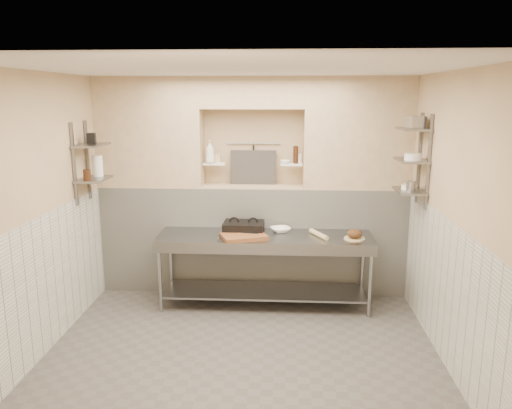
# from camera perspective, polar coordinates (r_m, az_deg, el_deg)

# --- Properties ---
(floor) EXTENTS (4.00, 3.90, 0.10)m
(floor) POSITION_cam_1_polar(r_m,az_deg,el_deg) (5.34, -1.60, -16.97)
(floor) COLOR #4C4743
(floor) RESTS_ON ground
(ceiling) EXTENTS (4.00, 3.90, 0.10)m
(ceiling) POSITION_cam_1_polar(r_m,az_deg,el_deg) (4.67, -1.82, 15.85)
(ceiling) COLOR silver
(ceiling) RESTS_ON ground
(wall_left) EXTENTS (0.10, 3.90, 2.80)m
(wall_left) POSITION_cam_1_polar(r_m,az_deg,el_deg) (5.38, -24.02, -1.24)
(wall_left) COLOR tan
(wall_left) RESTS_ON ground
(wall_right) EXTENTS (0.10, 3.90, 2.80)m
(wall_right) POSITION_cam_1_polar(r_m,az_deg,el_deg) (5.06, 22.13, -1.90)
(wall_right) COLOR tan
(wall_right) RESTS_ON ground
(wall_back) EXTENTS (4.00, 0.10, 2.80)m
(wall_back) POSITION_cam_1_polar(r_m,az_deg,el_deg) (6.75, -0.22, 2.42)
(wall_back) COLOR tan
(wall_back) RESTS_ON ground
(wall_front) EXTENTS (4.00, 0.10, 2.80)m
(wall_front) POSITION_cam_1_polar(r_m,az_deg,el_deg) (2.91, -5.20, -11.26)
(wall_front) COLOR tan
(wall_front) RESTS_ON ground
(backwall_lower) EXTENTS (4.00, 0.40, 1.40)m
(backwall_lower) POSITION_cam_1_polar(r_m,az_deg,el_deg) (6.67, -0.35, -3.89)
(backwall_lower) COLOR silver
(backwall_lower) RESTS_ON floor
(alcove_sill) EXTENTS (1.30, 0.40, 0.02)m
(alcove_sill) POSITION_cam_1_polar(r_m,az_deg,el_deg) (6.51, -0.36, 2.12)
(alcove_sill) COLOR tan
(alcove_sill) RESTS_ON backwall_lower
(backwall_pillar_left) EXTENTS (1.35, 0.40, 1.40)m
(backwall_pillar_left) POSITION_cam_1_polar(r_m,az_deg,el_deg) (6.64, -11.98, 8.07)
(backwall_pillar_left) COLOR tan
(backwall_pillar_left) RESTS_ON backwall_lower
(backwall_pillar_right) EXTENTS (1.35, 0.40, 1.40)m
(backwall_pillar_right) POSITION_cam_1_polar(r_m,az_deg,el_deg) (6.47, 11.54, 7.98)
(backwall_pillar_right) COLOR tan
(backwall_pillar_right) RESTS_ON backwall_lower
(backwall_header) EXTENTS (1.30, 0.40, 0.40)m
(backwall_header) POSITION_cam_1_polar(r_m,az_deg,el_deg) (6.40, -0.38, 12.66)
(backwall_header) COLOR tan
(backwall_header) RESTS_ON backwall_lower
(wainscot_left) EXTENTS (0.02, 3.90, 1.40)m
(wainscot_left) POSITION_cam_1_polar(r_m,az_deg,el_deg) (5.55, -22.83, -8.30)
(wainscot_left) COLOR silver
(wainscot_left) RESTS_ON floor
(wainscot_right) EXTENTS (0.02, 3.90, 1.40)m
(wainscot_right) POSITION_cam_1_polar(r_m,az_deg,el_deg) (5.24, 20.88, -9.34)
(wainscot_right) COLOR silver
(wainscot_right) RESTS_ON floor
(alcove_shelf_left) EXTENTS (0.28, 0.16, 0.02)m
(alcove_shelf_left) POSITION_cam_1_polar(r_m,az_deg,el_deg) (6.51, -4.77, 4.68)
(alcove_shelf_left) COLOR white
(alcove_shelf_left) RESTS_ON backwall_lower
(alcove_shelf_right) EXTENTS (0.28, 0.16, 0.02)m
(alcove_shelf_right) POSITION_cam_1_polar(r_m,az_deg,el_deg) (6.45, 4.09, 4.61)
(alcove_shelf_right) COLOR white
(alcove_shelf_right) RESTS_ON backwall_lower
(utensil_rail) EXTENTS (0.70, 0.02, 0.02)m
(utensil_rail) POSITION_cam_1_polar(r_m,az_deg,el_deg) (6.60, -0.27, 7.01)
(utensil_rail) COLOR gray
(utensil_rail) RESTS_ON wall_back
(hanging_steel) EXTENTS (0.02, 0.02, 0.30)m
(hanging_steel) POSITION_cam_1_polar(r_m,az_deg,el_deg) (6.60, -0.28, 5.52)
(hanging_steel) COLOR black
(hanging_steel) RESTS_ON utensil_rail
(splash_panel) EXTENTS (0.60, 0.08, 0.45)m
(splash_panel) POSITION_cam_1_polar(r_m,az_deg,el_deg) (6.57, -0.31, 4.25)
(splash_panel) COLOR #383330
(splash_panel) RESTS_ON alcove_sill
(shelf_rail_left_a) EXTENTS (0.03, 0.03, 0.95)m
(shelf_rail_left_a) POSITION_cam_1_polar(r_m,az_deg,el_deg) (6.40, -18.67, 4.84)
(shelf_rail_left_a) COLOR slate
(shelf_rail_left_a) RESTS_ON wall_left
(shelf_rail_left_b) EXTENTS (0.03, 0.03, 0.95)m
(shelf_rail_left_b) POSITION_cam_1_polar(r_m,az_deg,el_deg) (6.03, -20.07, 4.32)
(shelf_rail_left_b) COLOR slate
(shelf_rail_left_b) RESTS_ON wall_left
(wall_shelf_left_lower) EXTENTS (0.30, 0.50, 0.02)m
(wall_shelf_left_lower) POSITION_cam_1_polar(r_m,az_deg,el_deg) (6.19, -18.06, 2.78)
(wall_shelf_left_lower) COLOR slate
(wall_shelf_left_lower) RESTS_ON wall_left
(wall_shelf_left_upper) EXTENTS (0.30, 0.50, 0.03)m
(wall_shelf_left_upper) POSITION_cam_1_polar(r_m,az_deg,el_deg) (6.15, -18.31, 6.46)
(wall_shelf_left_upper) COLOR slate
(wall_shelf_left_upper) RESTS_ON wall_left
(shelf_rail_right_a) EXTENTS (0.03, 0.03, 1.05)m
(shelf_rail_right_a) POSITION_cam_1_polar(r_m,az_deg,el_deg) (6.13, 18.13, 5.05)
(shelf_rail_right_a) COLOR slate
(shelf_rail_right_a) RESTS_ON wall_right
(shelf_rail_right_b) EXTENTS (0.03, 0.03, 1.05)m
(shelf_rail_right_b) POSITION_cam_1_polar(r_m,az_deg,el_deg) (5.75, 19.12, 4.53)
(shelf_rail_right_b) COLOR slate
(shelf_rail_right_b) RESTS_ON wall_right
(wall_shelf_right_lower) EXTENTS (0.30, 0.50, 0.02)m
(wall_shelf_right_lower) POSITION_cam_1_polar(r_m,az_deg,el_deg) (5.96, 17.13, 1.51)
(wall_shelf_right_lower) COLOR slate
(wall_shelf_right_lower) RESTS_ON wall_right
(wall_shelf_right_mid) EXTENTS (0.30, 0.50, 0.02)m
(wall_shelf_right_mid) POSITION_cam_1_polar(r_m,az_deg,el_deg) (5.91, 17.34, 4.84)
(wall_shelf_right_mid) COLOR slate
(wall_shelf_right_mid) RESTS_ON wall_right
(wall_shelf_right_upper) EXTENTS (0.30, 0.50, 0.03)m
(wall_shelf_right_upper) POSITION_cam_1_polar(r_m,az_deg,el_deg) (5.88, 17.56, 8.22)
(wall_shelf_right_upper) COLOR slate
(wall_shelf_right_upper) RESTS_ON wall_right
(prep_table) EXTENTS (2.60, 0.70, 0.90)m
(prep_table) POSITION_cam_1_polar(r_m,az_deg,el_deg) (6.14, 1.00, -5.91)
(prep_table) COLOR gray
(prep_table) RESTS_ON floor
(panini_press) EXTENTS (0.50, 0.37, 0.13)m
(panini_press) POSITION_cam_1_polar(r_m,az_deg,el_deg) (6.18, -1.42, -2.64)
(panini_press) COLOR black
(panini_press) RESTS_ON prep_table
(cutting_board) EXTENTS (0.61, 0.52, 0.05)m
(cutting_board) POSITION_cam_1_polar(r_m,az_deg,el_deg) (5.96, -1.42, -3.65)
(cutting_board) COLOR brown
(cutting_board) RESTS_ON prep_table
(knife_blade) EXTENTS (0.25, 0.07, 0.01)m
(knife_blade) POSITION_cam_1_polar(r_m,az_deg,el_deg) (6.00, -0.94, -3.29)
(knife_blade) COLOR gray
(knife_blade) RESTS_ON cutting_board
(tongs) EXTENTS (0.05, 0.24, 0.02)m
(tongs) POSITION_cam_1_polar(r_m,az_deg,el_deg) (5.89, -4.33, -3.55)
(tongs) COLOR gray
(tongs) RESTS_ON cutting_board
(mixing_bowl) EXTENTS (0.31, 0.31, 0.06)m
(mixing_bowl) POSITION_cam_1_polar(r_m,az_deg,el_deg) (6.23, 2.83, -2.89)
(mixing_bowl) COLOR white
(mixing_bowl) RESTS_ON prep_table
(rolling_pin) EXTENTS (0.22, 0.37, 0.06)m
(rolling_pin) POSITION_cam_1_polar(r_m,az_deg,el_deg) (6.06, 7.18, -3.40)
(rolling_pin) COLOR tan
(rolling_pin) RESTS_ON prep_table
(bread_board) EXTENTS (0.25, 0.25, 0.01)m
(bread_board) POSITION_cam_1_polar(r_m,az_deg,el_deg) (6.03, 11.17, -3.84)
(bread_board) COLOR tan
(bread_board) RESTS_ON prep_table
(bread_loaf) EXTENTS (0.18, 0.18, 0.11)m
(bread_loaf) POSITION_cam_1_polar(r_m,az_deg,el_deg) (6.02, 11.20, -3.28)
(bread_loaf) COLOR #4C2D19
(bread_loaf) RESTS_ON bread_board
(bottle_soap) EXTENTS (0.13, 0.14, 0.29)m
(bottle_soap) POSITION_cam_1_polar(r_m,az_deg,el_deg) (6.45, -5.29, 6.02)
(bottle_soap) COLOR white
(bottle_soap) RESTS_ON alcove_shelf_left
(jar_alcove) EXTENTS (0.07, 0.07, 0.11)m
(jar_alcove) POSITION_cam_1_polar(r_m,az_deg,el_deg) (6.52, -4.39, 5.28)
(jar_alcove) COLOR tan
(jar_alcove) RESTS_ON alcove_shelf_left
(bowl_alcove) EXTENTS (0.15, 0.15, 0.04)m
(bowl_alcove) POSITION_cam_1_polar(r_m,az_deg,el_deg) (6.44, 3.34, 4.90)
(bowl_alcove) COLOR white
(bowl_alcove) RESTS_ON alcove_shelf_right
(condiment_a) EXTENTS (0.06, 0.06, 0.22)m
(condiment_a) POSITION_cam_1_polar(r_m,az_deg,el_deg) (6.46, 4.53, 5.73)
(condiment_a) COLOR black
(condiment_a) RESTS_ON alcove_shelf_right
(condiment_b) EXTENTS (0.05, 0.05, 0.22)m
(condiment_b) POSITION_cam_1_polar(r_m,az_deg,el_deg) (6.41, 4.60, 5.66)
(condiment_b) COLOR black
(condiment_b) RESTS_ON alcove_shelf_right
(condiment_c) EXTENTS (0.07, 0.07, 0.12)m
(condiment_c) POSITION_cam_1_polar(r_m,az_deg,el_deg) (6.46, 4.97, 5.26)
(condiment_c) COLOR white
(condiment_c) RESTS_ON alcove_shelf_right
(jug_left) EXTENTS (0.13, 0.13, 0.25)m
(jug_left) POSITION_cam_1_polar(r_m,az_deg,el_deg) (6.31, -17.66, 4.24)
(jug_left) COLOR white
(jug_left) RESTS_ON wall_shelf_left_lower
(jar_left) EXTENTS (0.09, 0.09, 0.13)m
(jar_left) POSITION_cam_1_polar(r_m,az_deg,el_deg) (6.01, -18.74, 3.20)
(jar_left) COLOR black
(jar_left) RESTS_ON wall_shelf_left_lower
(box_left_upper) EXTENTS (0.11, 0.11, 0.13)m
(box_left_upper) POSITION_cam_1_polar(r_m,az_deg,el_deg) (6.16, -18.29, 7.18)
(box_left_upper) COLOR black
(box_left_upper) RESTS_ON wall_shelf_left_upper
(bowl_right) EXTENTS (0.18, 0.18, 0.05)m
(bowl_right) POSITION_cam_1_polar(r_m,az_deg,el_deg) (5.97, 17.11, 1.91)
(bowl_right) COLOR white
(bowl_right) RESTS_ON wall_shelf_right_lower
(canister_right) EXTENTS (0.11, 0.11, 0.11)m
(canister_right) POSITION_cam_1_polar(r_m,az_deg,el_deg) (5.89, 17.31, 2.04)
(canister_right) COLOR gray
(canister_right) RESTS_ON wall_shelf_right_lower
(bowl_right_mid) EXTENTS (0.19, 0.19, 0.07)m
(bowl_right_mid) POSITION_cam_1_polar(r_m,az_deg,el_deg) (5.84, 17.53, 5.22)
(bowl_right_mid) COLOR white
(bowl_right_mid) RESTS_ON wall_shelf_right_mid
(basket_right) EXTENTS (0.21, 0.24, 0.13)m
(basket_right) POSITION_cam_1_polar(r_m,az_deg,el_deg) (5.83, 17.71, 8.97)
(basket_right) COLOR gray
(basket_right) RESTS_ON wall_shelf_right_upper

